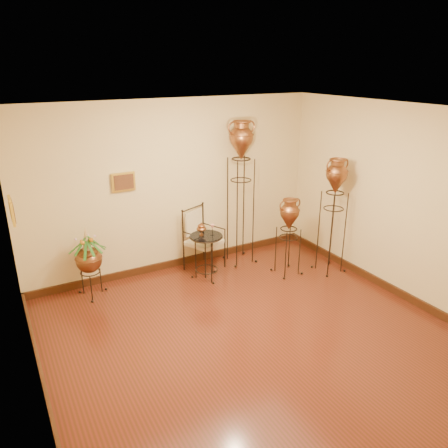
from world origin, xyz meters
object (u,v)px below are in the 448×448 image
amphora_mid (333,215)px  armchair (204,240)px  amphora_tall (241,192)px  side_table (206,256)px  planter_urn (89,257)px

amphora_mid → armchair: size_ratio=1.83×
amphora_tall → side_table: bearing=-158.5°
amphora_tall → side_table: amphora_tall is taller
planter_urn → side_table: bearing=-10.7°
amphora_tall → side_table: 1.24m
amphora_tall → amphora_mid: (1.12, -1.05, -0.28)m
planter_urn → side_table: size_ratio=1.19×
amphora_mid → armchair: bearing=149.6°
armchair → side_table: armchair is taller
planter_urn → armchair: 1.89m
planter_urn → amphora_tall: bearing=-0.2°
planter_urn → side_table: 1.80m
amphora_tall → armchair: 1.00m
armchair → side_table: bearing=-134.8°
armchair → side_table: 0.38m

